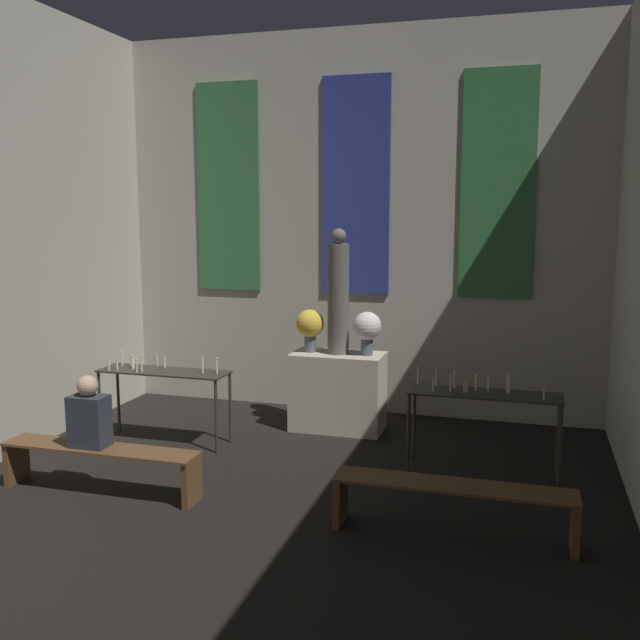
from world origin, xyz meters
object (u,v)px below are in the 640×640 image
(altar, at_px, (338,391))
(pew_back_right, at_px, (453,498))
(pew_back_left, at_px, (100,459))
(statue, at_px, (338,295))
(flower_vase_right, at_px, (367,328))
(person_seated, at_px, (89,416))
(candle_rack_left, at_px, (163,379))
(candle_rack_right, at_px, (483,402))
(flower_vase_left, at_px, (310,325))

(altar, height_order, pew_back_right, altar)
(altar, bearing_deg, pew_back_left, -122.83)
(statue, distance_m, flower_vase_right, 0.53)
(pew_back_right, distance_m, person_seated, 3.50)
(flower_vase_right, relative_size, candle_rack_left, 0.34)
(candle_rack_left, relative_size, candle_rack_right, 1.00)
(flower_vase_left, xyz_separation_m, candle_rack_left, (-1.48, -1.05, -0.54))
(flower_vase_left, bearing_deg, altar, 0.00)
(flower_vase_right, relative_size, candle_rack_right, 0.34)
(altar, height_order, candle_rack_right, candle_rack_right)
(pew_back_left, distance_m, person_seated, 0.44)
(statue, distance_m, candle_rack_left, 2.31)
(candle_rack_right, bearing_deg, flower_vase_left, 154.48)
(candle_rack_right, xyz_separation_m, pew_back_left, (-3.51, -1.57, -0.42))
(altar, height_order, pew_back_left, altar)
(statue, bearing_deg, candle_rack_left, -150.39)
(flower_vase_right, height_order, candle_rack_right, flower_vase_right)
(candle_rack_left, height_order, pew_back_left, candle_rack_left)
(pew_back_right, bearing_deg, flower_vase_right, 116.86)
(altar, xyz_separation_m, pew_back_right, (1.69, -2.61, -0.15))
(statue, relative_size, flower_vase_right, 2.87)
(pew_back_left, distance_m, pew_back_right, 3.37)
(flower_vase_left, bearing_deg, statue, 0.00)
(candle_rack_left, bearing_deg, flower_vase_left, 35.28)
(altar, height_order, statue, statue)
(altar, bearing_deg, pew_back_right, -57.17)
(person_seated, bearing_deg, candle_rack_right, 23.47)
(flower_vase_left, distance_m, flower_vase_right, 0.73)
(statue, bearing_deg, pew_back_right, -57.17)
(statue, distance_m, pew_back_left, 3.39)
(candle_rack_left, distance_m, person_seated, 1.57)
(pew_back_right, bearing_deg, altar, 122.83)
(altar, distance_m, candle_rack_left, 2.14)
(statue, distance_m, flower_vase_left, 0.53)
(flower_vase_right, bearing_deg, candle_rack_left, -154.60)
(pew_back_left, bearing_deg, flower_vase_right, 51.91)
(flower_vase_right, bearing_deg, statue, 180.00)
(altar, bearing_deg, flower_vase_right, -0.00)
(flower_vase_left, height_order, pew_back_left, flower_vase_left)
(candle_rack_right, bearing_deg, statue, 150.22)
(candle_rack_left, bearing_deg, statue, 29.61)
(flower_vase_left, xyz_separation_m, pew_back_left, (-1.32, -2.61, -0.97))
(statue, bearing_deg, person_seated, -124.34)
(altar, xyz_separation_m, candle_rack_left, (-1.84, -1.05, 0.28))
(flower_vase_right, distance_m, person_seated, 3.42)
(statue, xyz_separation_m, flower_vase_left, (-0.36, -0.00, -0.39))
(pew_back_right, bearing_deg, flower_vase_left, 128.09)
(flower_vase_left, bearing_deg, flower_vase_right, 0.00)
(flower_vase_left, distance_m, pew_back_right, 3.46)
(statue, xyz_separation_m, flower_vase_right, (0.36, -0.00, -0.39))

